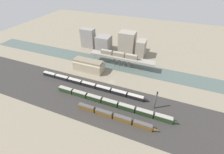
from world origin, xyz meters
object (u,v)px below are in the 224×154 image
Objects in this scene: train_yard_near at (115,117)px; signal_tower at (156,101)px; train_on_bridge at (120,55)px; train_yard_far at (90,85)px; warehouse_building at (89,65)px; train_yard_mid at (112,103)px.

signal_tower is at bearing 39.40° from train_yard_near.
train_yard_far is at bearing -106.13° from train_on_bridge.
warehouse_building reaches higher than train_yard_near.
warehouse_building is at bearing -142.56° from train_on_bridge.
train_on_bridge is at bearing 73.87° from train_yard_far.
train_yard_far is 3.43× the size of warehouse_building.
warehouse_building is at bearing 134.21° from train_yard_near.
train_yard_near reaches higher than train_yard_far.
warehouse_building is (-12.83, 21.22, 3.49)m from train_yard_far.
train_on_bridge reaches higher than train_yard_mid.
train_on_bridge is 60.12m from signal_tower.
train_yard_far is 6.23× the size of signal_tower.
train_yard_far is (-29.79, 22.57, -0.32)m from train_yard_near.
train_yard_near is 37.38m from train_yard_far.
signal_tower is (40.67, -44.04, -4.56)m from train_on_bridge.
train_yard_mid is at bearing -163.94° from signal_tower.
train_yard_mid is 5.86× the size of signal_tower.
signal_tower reaches higher than train_yard_mid.
train_yard_far is at bearing 142.84° from train_yard_near.
signal_tower is at bearing -4.56° from train_yard_far.
train_yard_far is 52.69m from signal_tower.
train_yard_near is at bearing -37.16° from train_yard_far.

